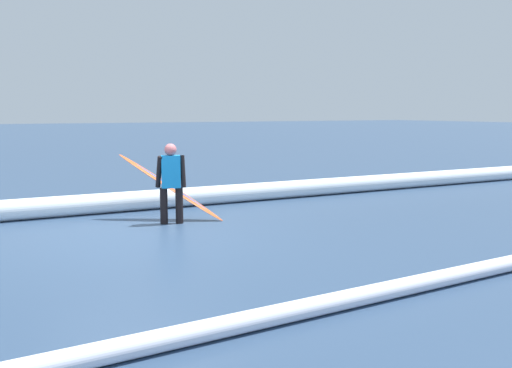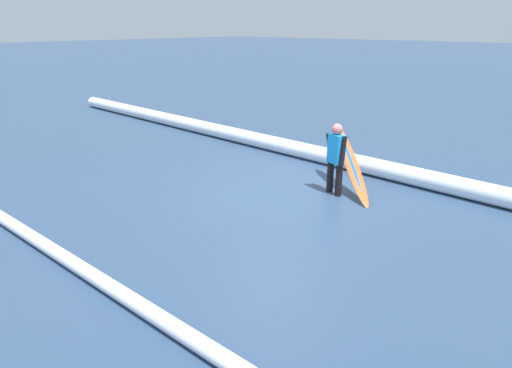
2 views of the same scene
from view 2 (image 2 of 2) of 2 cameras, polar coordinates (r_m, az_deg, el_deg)
name	(u,v)px [view 2 (image 2 of 2)]	position (r m, az deg, el deg)	size (l,w,h in m)	color
ground_plane	(273,193)	(9.41, 2.16, -1.11)	(179.86, 179.86, 0.00)	navy
surfer	(336,155)	(9.25, 10.08, 3.58)	(0.50, 0.34, 1.47)	black
surfboard	(351,162)	(9.56, 11.91, 2.72)	(1.79, 1.51, 1.28)	#E55926
wave_crest_foreground	(347,161)	(11.13, 11.43, 2.92)	(0.41, 0.41, 25.36)	white
wave_crest_midground	(29,235)	(8.21, -26.84, -5.78)	(0.20, 0.20, 21.05)	white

